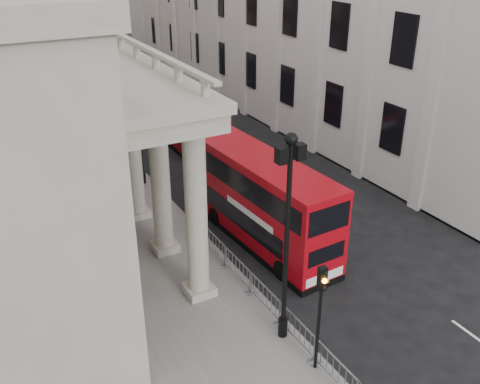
{
  "coord_description": "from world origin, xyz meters",
  "views": [
    {
      "loc": [
        -9.87,
        -9.42,
        14.25
      ],
      "look_at": [
        1.24,
        10.79,
        2.97
      ],
      "focal_mm": 40.0,
      "sensor_mm": 36.0,
      "label": 1
    }
  ],
  "objects_px": {
    "lamp_post_mid": "(137,109)",
    "pedestrian_b": "(108,238)",
    "traffic_light": "(321,300)",
    "bus_far": "(183,114)",
    "lamp_post_south": "(287,228)",
    "pedestrian_a": "(105,216)",
    "bus_near": "(259,197)",
    "pedestrian_c": "(122,197)",
    "lamp_post_north": "(73,58)"
  },
  "relations": [
    {
      "from": "lamp_post_mid",
      "to": "lamp_post_south",
      "type": "bearing_deg",
      "value": -90.0
    },
    {
      "from": "traffic_light",
      "to": "pedestrian_c",
      "type": "xyz_separation_m",
      "value": [
        -2.34,
        14.99,
        -2.14
      ]
    },
    {
      "from": "lamp_post_mid",
      "to": "pedestrian_c",
      "type": "height_order",
      "value": "lamp_post_mid"
    },
    {
      "from": "bus_near",
      "to": "pedestrian_b",
      "type": "distance_m",
      "value": 7.66
    },
    {
      "from": "lamp_post_mid",
      "to": "bus_near",
      "type": "bearing_deg",
      "value": -71.65
    },
    {
      "from": "traffic_light",
      "to": "bus_near",
      "type": "relative_size",
      "value": 0.41
    },
    {
      "from": "pedestrian_b",
      "to": "lamp_post_south",
      "type": "bearing_deg",
      "value": 126.35
    },
    {
      "from": "lamp_post_north",
      "to": "traffic_light",
      "type": "distance_m",
      "value": 34.07
    },
    {
      "from": "bus_near",
      "to": "bus_far",
      "type": "distance_m",
      "value": 14.41
    },
    {
      "from": "bus_near",
      "to": "pedestrian_a",
      "type": "relative_size",
      "value": 5.98
    },
    {
      "from": "bus_near",
      "to": "pedestrian_b",
      "type": "relative_size",
      "value": 6.61
    },
    {
      "from": "traffic_light",
      "to": "pedestrian_b",
      "type": "bearing_deg",
      "value": 110.94
    },
    {
      "from": "pedestrian_b",
      "to": "lamp_post_mid",
      "type": "bearing_deg",
      "value": -109.57
    },
    {
      "from": "lamp_post_mid",
      "to": "pedestrian_b",
      "type": "xyz_separation_m",
      "value": [
        -4.18,
        -6.84,
        -3.99
      ]
    },
    {
      "from": "pedestrian_a",
      "to": "bus_near",
      "type": "bearing_deg",
      "value": -53.66
    },
    {
      "from": "lamp_post_south",
      "to": "pedestrian_c",
      "type": "height_order",
      "value": "lamp_post_south"
    },
    {
      "from": "lamp_post_mid",
      "to": "bus_far",
      "type": "xyz_separation_m",
      "value": [
        5.07,
        5.19,
        -2.56
      ]
    },
    {
      "from": "bus_far",
      "to": "pedestrian_b",
      "type": "bearing_deg",
      "value": -127.37
    },
    {
      "from": "traffic_light",
      "to": "pedestrian_c",
      "type": "height_order",
      "value": "traffic_light"
    },
    {
      "from": "pedestrian_a",
      "to": "pedestrian_b",
      "type": "height_order",
      "value": "pedestrian_a"
    },
    {
      "from": "bus_far",
      "to": "pedestrian_c",
      "type": "height_order",
      "value": "bus_far"
    },
    {
      "from": "lamp_post_south",
      "to": "lamp_post_north",
      "type": "height_order",
      "value": "same"
    },
    {
      "from": "traffic_light",
      "to": "bus_near",
      "type": "xyz_separation_m",
      "value": [
        2.91,
        8.95,
        -0.76
      ]
    },
    {
      "from": "bus_far",
      "to": "lamp_post_south",
      "type": "bearing_deg",
      "value": -103.27
    },
    {
      "from": "bus_far",
      "to": "pedestrian_b",
      "type": "height_order",
      "value": "bus_far"
    },
    {
      "from": "bus_far",
      "to": "pedestrian_a",
      "type": "relative_size",
      "value": 5.92
    },
    {
      "from": "pedestrian_a",
      "to": "pedestrian_c",
      "type": "height_order",
      "value": "pedestrian_a"
    },
    {
      "from": "lamp_post_south",
      "to": "pedestrian_b",
      "type": "distance_m",
      "value": 10.83
    },
    {
      "from": "pedestrian_a",
      "to": "pedestrian_b",
      "type": "relative_size",
      "value": 1.11
    },
    {
      "from": "lamp_post_mid",
      "to": "pedestrian_a",
      "type": "relative_size",
      "value": 4.72
    },
    {
      "from": "bus_near",
      "to": "pedestrian_c",
      "type": "height_order",
      "value": "bus_near"
    },
    {
      "from": "lamp_post_south",
      "to": "pedestrian_b",
      "type": "relative_size",
      "value": 5.22
    },
    {
      "from": "lamp_post_mid",
      "to": "bus_near",
      "type": "relative_size",
      "value": 0.79
    },
    {
      "from": "traffic_light",
      "to": "pedestrian_a",
      "type": "bearing_deg",
      "value": 106.11
    },
    {
      "from": "lamp_post_north",
      "to": "bus_near",
      "type": "bearing_deg",
      "value": -83.16
    },
    {
      "from": "bus_near",
      "to": "bus_far",
      "type": "relative_size",
      "value": 1.01
    },
    {
      "from": "pedestrian_c",
      "to": "pedestrian_b",
      "type": "bearing_deg",
      "value": -114.17
    },
    {
      "from": "lamp_post_mid",
      "to": "traffic_light",
      "type": "distance_m",
      "value": 18.11
    },
    {
      "from": "bus_near",
      "to": "lamp_post_north",
      "type": "bearing_deg",
      "value": 93.58
    },
    {
      "from": "traffic_light",
      "to": "pedestrian_b",
      "type": "xyz_separation_m",
      "value": [
        -4.28,
        11.18,
        -2.19
      ]
    },
    {
      "from": "traffic_light",
      "to": "bus_far",
      "type": "relative_size",
      "value": 0.41
    },
    {
      "from": "bus_far",
      "to": "pedestrian_a",
      "type": "xyz_separation_m",
      "value": [
        -8.79,
        -9.96,
        -1.35
      ]
    },
    {
      "from": "bus_far",
      "to": "pedestrian_a",
      "type": "bearing_deg",
      "value": -131.25
    },
    {
      "from": "lamp_post_south",
      "to": "pedestrian_a",
      "type": "relative_size",
      "value": 4.72
    },
    {
      "from": "bus_near",
      "to": "pedestrian_b",
      "type": "bearing_deg",
      "value": 159.47
    },
    {
      "from": "lamp_post_north",
      "to": "lamp_post_south",
      "type": "bearing_deg",
      "value": -90.0
    },
    {
      "from": "lamp_post_mid",
      "to": "pedestrian_b",
      "type": "relative_size",
      "value": 5.22
    },
    {
      "from": "lamp_post_mid",
      "to": "bus_near",
      "type": "distance_m",
      "value": 9.9
    },
    {
      "from": "traffic_light",
      "to": "pedestrian_b",
      "type": "height_order",
      "value": "traffic_light"
    },
    {
      "from": "lamp_post_north",
      "to": "pedestrian_b",
      "type": "height_order",
      "value": "lamp_post_north"
    }
  ]
}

